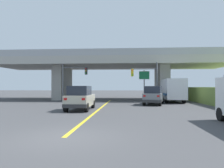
{
  "coord_description": "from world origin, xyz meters",
  "views": [
    {
      "loc": [
        2.42,
        -7.97,
        1.95
      ],
      "look_at": [
        1.0,
        11.93,
        2.21
      ],
      "focal_mm": 33.96,
      "sensor_mm": 36.0,
      "label": 1
    }
  ],
  "objects_px": {
    "suv_lead": "(80,98)",
    "highway_sign": "(144,79)",
    "box_truck": "(172,90)",
    "suv_crossing": "(154,95)",
    "traffic_signal_farside": "(71,76)",
    "traffic_signal_nearside": "(148,77)"
  },
  "relations": [
    {
      "from": "suv_lead",
      "to": "highway_sign",
      "type": "distance_m",
      "value": 13.34
    },
    {
      "from": "box_truck",
      "to": "highway_sign",
      "type": "height_order",
      "value": "highway_sign"
    },
    {
      "from": "highway_sign",
      "to": "box_truck",
      "type": "bearing_deg",
      "value": -28.17
    },
    {
      "from": "suv_crossing",
      "to": "traffic_signal_farside",
      "type": "bearing_deg",
      "value": 170.55
    },
    {
      "from": "highway_sign",
      "to": "traffic_signal_nearside",
      "type": "bearing_deg",
      "value": -83.92
    },
    {
      "from": "traffic_signal_nearside",
      "to": "traffic_signal_farside",
      "type": "height_order",
      "value": "traffic_signal_farside"
    },
    {
      "from": "suv_lead",
      "to": "highway_sign",
      "type": "relative_size",
      "value": 1.01
    },
    {
      "from": "suv_lead",
      "to": "box_truck",
      "type": "distance_m",
      "value": 13.72
    },
    {
      "from": "box_truck",
      "to": "highway_sign",
      "type": "relative_size",
      "value": 1.6
    },
    {
      "from": "suv_lead",
      "to": "highway_sign",
      "type": "xyz_separation_m",
      "value": [
        6.25,
        11.6,
        2.06
      ]
    },
    {
      "from": "traffic_signal_nearside",
      "to": "traffic_signal_farside",
      "type": "bearing_deg",
      "value": 174.69
    },
    {
      "from": "traffic_signal_nearside",
      "to": "traffic_signal_farside",
      "type": "relative_size",
      "value": 0.94
    },
    {
      "from": "box_truck",
      "to": "traffic_signal_farside",
      "type": "distance_m",
      "value": 13.21
    },
    {
      "from": "suv_lead",
      "to": "suv_crossing",
      "type": "xyz_separation_m",
      "value": [
        6.83,
        5.97,
        0.0
      ]
    },
    {
      "from": "suv_crossing",
      "to": "traffic_signal_farside",
      "type": "relative_size",
      "value": 0.93
    },
    {
      "from": "suv_lead",
      "to": "traffic_signal_nearside",
      "type": "bearing_deg",
      "value": 55.2
    },
    {
      "from": "suv_crossing",
      "to": "traffic_signal_farside",
      "type": "height_order",
      "value": "traffic_signal_farside"
    },
    {
      "from": "traffic_signal_nearside",
      "to": "suv_lead",
      "type": "bearing_deg",
      "value": -124.8
    },
    {
      "from": "suv_lead",
      "to": "box_truck",
      "type": "xyz_separation_m",
      "value": [
        9.57,
        9.82,
        0.54
      ]
    },
    {
      "from": "box_truck",
      "to": "traffic_signal_nearside",
      "type": "height_order",
      "value": "traffic_signal_nearside"
    },
    {
      "from": "suv_crossing",
      "to": "box_truck",
      "type": "relative_size",
      "value": 0.73
    },
    {
      "from": "suv_crossing",
      "to": "traffic_signal_nearside",
      "type": "height_order",
      "value": "traffic_signal_nearside"
    }
  ]
}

